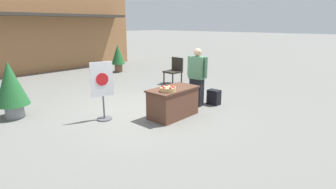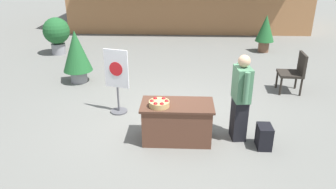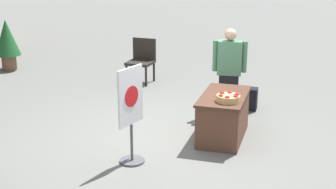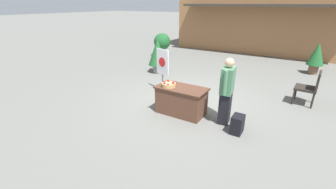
{
  "view_description": "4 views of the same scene",
  "coord_description": "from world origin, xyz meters",
  "px_view_note": "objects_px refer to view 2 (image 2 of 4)",
  "views": [
    {
      "loc": [
        -4.43,
        -4.9,
        2.23
      ],
      "look_at": [
        0.24,
        -0.63,
        0.5
      ],
      "focal_mm": 28.0,
      "sensor_mm": 36.0,
      "label": 1
    },
    {
      "loc": [
        0.25,
        -6.08,
        3.16
      ],
      "look_at": [
        -0.01,
        -0.35,
        0.68
      ],
      "focal_mm": 35.0,
      "sensor_mm": 36.0,
      "label": 2
    },
    {
      "loc": [
        -6.79,
        -2.04,
        2.89
      ],
      "look_at": [
        -0.28,
        -0.07,
        0.79
      ],
      "focal_mm": 50.0,
      "sensor_mm": 36.0,
      "label": 3
    },
    {
      "loc": [
        2.69,
        -5.56,
        2.7
      ],
      "look_at": [
        -0.17,
        -0.95,
        0.48
      ],
      "focal_mm": 24.0,
      "sensor_mm": 36.0,
      "label": 4
    }
  ],
  "objects_px": {
    "apple_basket": "(159,103)",
    "poster_board": "(117,80)",
    "display_table": "(177,122)",
    "person_visitor": "(241,98)",
    "patio_chair": "(295,71)",
    "potted_plant_near_right": "(76,53)",
    "backpack": "(264,137)",
    "potted_plant_far_left": "(57,33)",
    "potted_plant_far_right": "(265,30)"
  },
  "relations": [
    {
      "from": "person_visitor",
      "to": "backpack",
      "type": "height_order",
      "value": "person_visitor"
    },
    {
      "from": "backpack",
      "to": "apple_basket",
      "type": "bearing_deg",
      "value": 177.5
    },
    {
      "from": "poster_board",
      "to": "patio_chair",
      "type": "distance_m",
      "value": 4.28
    },
    {
      "from": "backpack",
      "to": "potted_plant_near_right",
      "type": "bearing_deg",
      "value": 144.13
    },
    {
      "from": "display_table",
      "to": "poster_board",
      "type": "distance_m",
      "value": 1.71
    },
    {
      "from": "person_visitor",
      "to": "potted_plant_near_right",
      "type": "bearing_deg",
      "value": -41.55
    },
    {
      "from": "display_table",
      "to": "potted_plant_far_left",
      "type": "distance_m",
      "value": 6.8
    },
    {
      "from": "poster_board",
      "to": "potted_plant_near_right",
      "type": "distance_m",
      "value": 2.24
    },
    {
      "from": "display_table",
      "to": "person_visitor",
      "type": "bearing_deg",
      "value": 5.84
    },
    {
      "from": "person_visitor",
      "to": "patio_chair",
      "type": "height_order",
      "value": "person_visitor"
    },
    {
      "from": "patio_chair",
      "to": "poster_board",
      "type": "bearing_deg",
      "value": 21.34
    },
    {
      "from": "display_table",
      "to": "patio_chair",
      "type": "relative_size",
      "value": 1.31
    },
    {
      "from": "apple_basket",
      "to": "potted_plant_near_right",
      "type": "relative_size",
      "value": 0.26
    },
    {
      "from": "poster_board",
      "to": "potted_plant_far_left",
      "type": "height_order",
      "value": "poster_board"
    },
    {
      "from": "display_table",
      "to": "apple_basket",
      "type": "distance_m",
      "value": 0.53
    },
    {
      "from": "patio_chair",
      "to": "display_table",
      "type": "bearing_deg",
      "value": 43.94
    },
    {
      "from": "display_table",
      "to": "poster_board",
      "type": "bearing_deg",
      "value": 139.86
    },
    {
      "from": "potted_plant_far_left",
      "to": "poster_board",
      "type": "bearing_deg",
      "value": -56.64
    },
    {
      "from": "poster_board",
      "to": "patio_chair",
      "type": "height_order",
      "value": "poster_board"
    },
    {
      "from": "person_visitor",
      "to": "patio_chair",
      "type": "distance_m",
      "value": 2.83
    },
    {
      "from": "potted_plant_near_right",
      "to": "potted_plant_far_right",
      "type": "bearing_deg",
      "value": 29.62
    },
    {
      "from": "apple_basket",
      "to": "backpack",
      "type": "height_order",
      "value": "apple_basket"
    },
    {
      "from": "person_visitor",
      "to": "potted_plant_near_right",
      "type": "height_order",
      "value": "person_visitor"
    },
    {
      "from": "backpack",
      "to": "potted_plant_far_left",
      "type": "distance_m",
      "value": 7.97
    },
    {
      "from": "potted_plant_far_left",
      "to": "patio_chair",
      "type": "bearing_deg",
      "value": -23.57
    },
    {
      "from": "backpack",
      "to": "poster_board",
      "type": "bearing_deg",
      "value": 155.58
    },
    {
      "from": "display_table",
      "to": "backpack",
      "type": "bearing_deg",
      "value": -7.36
    },
    {
      "from": "potted_plant_far_left",
      "to": "potted_plant_far_right",
      "type": "bearing_deg",
      "value": 4.72
    },
    {
      "from": "apple_basket",
      "to": "backpack",
      "type": "relative_size",
      "value": 0.85
    },
    {
      "from": "apple_basket",
      "to": "poster_board",
      "type": "relative_size",
      "value": 0.26
    },
    {
      "from": "display_table",
      "to": "apple_basket",
      "type": "relative_size",
      "value": 3.62
    },
    {
      "from": "patio_chair",
      "to": "apple_basket",
      "type": "bearing_deg",
      "value": 42.32
    },
    {
      "from": "backpack",
      "to": "patio_chair",
      "type": "height_order",
      "value": "patio_chair"
    },
    {
      "from": "apple_basket",
      "to": "potted_plant_far_right",
      "type": "bearing_deg",
      "value": 62.35
    },
    {
      "from": "person_visitor",
      "to": "potted_plant_near_right",
      "type": "xyz_separation_m",
      "value": [
        -3.78,
        2.71,
        -0.02
      ]
    },
    {
      "from": "person_visitor",
      "to": "potted_plant_near_right",
      "type": "relative_size",
      "value": 1.15
    },
    {
      "from": "apple_basket",
      "to": "potted_plant_near_right",
      "type": "height_order",
      "value": "potted_plant_near_right"
    },
    {
      "from": "display_table",
      "to": "person_visitor",
      "type": "xyz_separation_m",
      "value": [
        1.12,
        0.11,
        0.45
      ]
    },
    {
      "from": "person_visitor",
      "to": "apple_basket",
      "type": "bearing_deg",
      "value": 3.36
    },
    {
      "from": "apple_basket",
      "to": "backpack",
      "type": "bearing_deg",
      "value": -2.5
    },
    {
      "from": "person_visitor",
      "to": "potted_plant_near_right",
      "type": "distance_m",
      "value": 4.65
    },
    {
      "from": "patio_chair",
      "to": "potted_plant_far_right",
      "type": "height_order",
      "value": "potted_plant_far_right"
    },
    {
      "from": "potted_plant_far_right",
      "to": "display_table",
      "type": "bearing_deg",
      "value": -115.74
    },
    {
      "from": "potted_plant_far_right",
      "to": "potted_plant_near_right",
      "type": "distance_m",
      "value": 6.37
    },
    {
      "from": "display_table",
      "to": "patio_chair",
      "type": "xyz_separation_m",
      "value": [
        2.8,
        2.38,
        0.19
      ]
    },
    {
      "from": "poster_board",
      "to": "potted_plant_near_right",
      "type": "xyz_separation_m",
      "value": [
        -1.39,
        1.76,
        0.05
      ]
    },
    {
      "from": "apple_basket",
      "to": "potted_plant_far_right",
      "type": "xyz_separation_m",
      "value": [
        3.19,
        6.1,
        -0.03
      ]
    },
    {
      "from": "apple_basket",
      "to": "person_visitor",
      "type": "bearing_deg",
      "value": 9.2
    },
    {
      "from": "display_table",
      "to": "potted_plant_near_right",
      "type": "relative_size",
      "value": 0.93
    },
    {
      "from": "patio_chair",
      "to": "potted_plant_far_left",
      "type": "height_order",
      "value": "potted_plant_far_left"
    }
  ]
}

